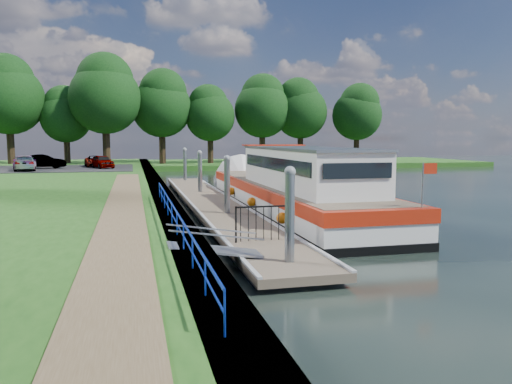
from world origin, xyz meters
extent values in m
plane|color=black|center=(0.00, 0.00, 0.00)|extent=(160.00, 160.00, 0.00)
cube|color=#473D2D|center=(-2.55, 15.00, 0.39)|extent=(1.10, 90.00, 0.78)
cube|color=#1F4D16|center=(12.00, 52.00, 0.30)|extent=(60.00, 18.00, 0.60)
cube|color=brown|center=(-4.40, 8.00, 0.80)|extent=(1.60, 40.00, 0.05)
cube|color=black|center=(-11.00, 38.00, 0.81)|extent=(14.00, 12.00, 0.06)
cube|color=#0C2DBF|center=(-2.75, 3.00, 1.48)|extent=(0.04, 18.00, 0.04)
cube|color=#0C2DBF|center=(-2.75, 3.00, 1.12)|extent=(0.03, 18.00, 0.03)
cylinder|color=#0C2DBF|center=(-2.75, -6.00, 1.14)|extent=(0.04, 0.04, 0.72)
cylinder|color=#0C2DBF|center=(-2.75, -4.00, 1.14)|extent=(0.04, 0.04, 0.72)
cylinder|color=#0C2DBF|center=(-2.75, -2.00, 1.14)|extent=(0.04, 0.04, 0.72)
cylinder|color=#0C2DBF|center=(-2.75, 0.00, 1.14)|extent=(0.04, 0.04, 0.72)
cylinder|color=#0C2DBF|center=(-2.75, 2.00, 1.14)|extent=(0.04, 0.04, 0.72)
cylinder|color=#0C2DBF|center=(-2.75, 4.00, 1.14)|extent=(0.04, 0.04, 0.72)
cylinder|color=#0C2DBF|center=(-2.75, 6.00, 1.14)|extent=(0.04, 0.04, 0.72)
cylinder|color=#0C2DBF|center=(-2.75, 8.00, 1.14)|extent=(0.04, 0.04, 0.72)
cylinder|color=#0C2DBF|center=(-2.75, 10.00, 1.14)|extent=(0.04, 0.04, 0.72)
cylinder|color=#0C2DBF|center=(-2.75, 12.00, 1.14)|extent=(0.04, 0.04, 0.72)
cube|color=brown|center=(0.00, 13.00, 0.28)|extent=(2.50, 30.00, 0.24)
cube|color=#9EA0A3|center=(0.00, 1.00, 0.05)|extent=(2.30, 5.00, 0.30)
cube|color=#9EA0A3|center=(0.00, 9.00, 0.05)|extent=(2.30, 5.00, 0.30)
cube|color=#9EA0A3|center=(0.00, 17.00, 0.05)|extent=(2.30, 5.00, 0.30)
cube|color=#9EA0A3|center=(0.00, 25.00, 0.05)|extent=(2.30, 5.00, 0.30)
cube|color=#9EA0A3|center=(1.19, 13.00, 0.43)|extent=(0.12, 30.00, 0.06)
cube|color=#9EA0A3|center=(-1.19, 13.00, 0.43)|extent=(0.12, 30.00, 0.06)
cylinder|color=gray|center=(0.00, -0.50, 1.10)|extent=(0.26, 0.26, 3.40)
sphere|color=gray|center=(0.00, -0.50, 2.80)|extent=(0.30, 0.30, 0.30)
cylinder|color=gray|center=(0.00, 8.50, 1.10)|extent=(0.26, 0.26, 3.40)
sphere|color=gray|center=(0.00, 8.50, 2.80)|extent=(0.30, 0.30, 0.30)
cylinder|color=gray|center=(0.00, 17.50, 1.10)|extent=(0.26, 0.26, 3.40)
sphere|color=gray|center=(0.00, 17.50, 2.80)|extent=(0.30, 0.30, 0.30)
cylinder|color=gray|center=(0.00, 26.50, 1.10)|extent=(0.26, 0.26, 3.40)
sphere|color=gray|center=(0.00, 26.50, 2.80)|extent=(0.30, 0.30, 0.30)
cube|color=#A5A8AD|center=(-1.85, 0.50, 0.60)|extent=(2.58, 1.00, 0.43)
cube|color=#A5A8AD|center=(-1.85, 0.02, 1.10)|extent=(2.58, 0.04, 0.41)
cube|color=#A5A8AD|center=(-1.85, 0.98, 1.10)|extent=(2.58, 0.04, 0.41)
cube|color=black|center=(-0.90, 2.20, 0.98)|extent=(0.05, 0.05, 1.15)
cube|color=black|center=(0.90, 2.20, 0.98)|extent=(0.05, 0.05, 1.15)
cube|color=black|center=(0.00, 2.20, 1.52)|extent=(1.85, 0.05, 0.05)
cube|color=black|center=(-0.75, 2.20, 0.98)|extent=(0.02, 0.02, 1.10)
cube|color=black|center=(-0.50, 2.20, 0.98)|extent=(0.02, 0.02, 1.10)
cube|color=black|center=(-0.25, 2.20, 0.98)|extent=(0.02, 0.02, 1.10)
cube|color=black|center=(0.00, 2.20, 0.98)|extent=(0.02, 0.02, 1.10)
cube|color=black|center=(0.25, 2.20, 0.98)|extent=(0.02, 0.02, 1.10)
cube|color=black|center=(0.50, 2.20, 0.98)|extent=(0.02, 0.02, 1.10)
cube|color=black|center=(0.75, 2.20, 0.98)|extent=(0.02, 0.02, 1.10)
cube|color=black|center=(3.60, 11.06, 0.02)|extent=(4.00, 20.00, 0.55)
cube|color=silver|center=(3.60, 11.06, 0.62)|extent=(3.96, 19.90, 0.65)
cube|color=#A81F0B|center=(3.60, 11.06, 1.18)|extent=(4.04, 20.00, 0.48)
cube|color=brown|center=(3.60, 11.06, 1.42)|extent=(3.68, 19.20, 0.04)
cone|color=silver|center=(3.60, 21.46, 0.55)|extent=(4.00, 1.50, 4.00)
cube|color=silver|center=(3.60, 8.56, 2.30)|extent=(3.00, 11.00, 1.75)
cube|color=gray|center=(3.60, 8.56, 3.22)|extent=(3.10, 11.20, 0.10)
cube|color=black|center=(2.08, 8.56, 2.55)|extent=(0.04, 10.00, 0.55)
cube|color=black|center=(5.12, 8.56, 2.55)|extent=(0.04, 10.00, 0.55)
cube|color=black|center=(3.60, 14.11, 2.55)|extent=(2.60, 0.04, 0.55)
cube|color=black|center=(3.60, 3.01, 2.55)|extent=(2.60, 0.04, 0.55)
cube|color=#A81F0B|center=(3.60, 13.76, 3.30)|extent=(3.20, 1.60, 0.06)
cylinder|color=gray|center=(5.10, 1.36, 2.15)|extent=(0.05, 0.05, 1.50)
cube|color=#A81F0B|center=(5.35, 1.36, 2.70)|extent=(0.50, 0.02, 0.35)
sphere|color=orange|center=(1.48, 5.06, 0.65)|extent=(0.44, 0.44, 0.44)
sphere|color=orange|center=(1.48, 10.06, 0.65)|extent=(0.44, 0.44, 0.44)
sphere|color=orange|center=(1.48, 15.06, 0.65)|extent=(0.44, 0.44, 0.44)
imported|color=#594C47|center=(2.40, 4.33, 2.30)|extent=(0.58, 0.72, 1.72)
cylinder|color=#332316|center=(-17.49, 49.36, 2.70)|extent=(0.83, 0.83, 4.21)
sphere|color=black|center=(-17.49, 49.36, 8.08)|extent=(7.95, 7.95, 7.95)
sphere|color=black|center=(-17.71, 49.47, 10.07)|extent=(6.31, 6.31, 6.31)
cylinder|color=#332316|center=(-11.50, 49.87, 2.15)|extent=(0.70, 0.70, 3.10)
sphere|color=black|center=(-11.50, 49.87, 6.11)|extent=(5.85, 5.85, 5.85)
sphere|color=black|center=(-11.67, 50.04, 7.57)|extent=(4.65, 4.65, 4.65)
cylinder|color=#332316|center=(-6.89, 47.36, 2.75)|extent=(0.84, 0.84, 4.29)
sphere|color=black|center=(-6.89, 47.36, 8.23)|extent=(8.10, 8.10, 8.10)
sphere|color=black|center=(-6.84, 47.51, 10.25)|extent=(6.44, 6.44, 6.44)
cylinder|color=#332316|center=(-0.41, 49.36, 2.52)|extent=(0.79, 0.79, 3.83)
sphere|color=black|center=(-0.41, 49.36, 7.42)|extent=(7.24, 7.24, 7.24)
sphere|color=black|center=(-0.22, 49.13, 9.23)|extent=(5.75, 5.75, 5.75)
cylinder|color=#332316|center=(5.49, 49.09, 2.23)|extent=(0.72, 0.72, 3.26)
sphere|color=black|center=(5.49, 49.09, 6.40)|extent=(6.16, 6.16, 6.16)
sphere|color=black|center=(5.30, 49.34, 7.93)|extent=(4.89, 4.89, 4.89)
cylinder|color=#332316|center=(12.25, 49.38, 2.49)|extent=(0.78, 0.78, 3.77)
sphere|color=black|center=(12.25, 49.38, 7.31)|extent=(7.13, 7.13, 7.13)
sphere|color=black|center=(12.38, 49.62, 9.09)|extent=(5.66, 5.66, 5.66)
cylinder|color=#332316|center=(17.42, 49.40, 2.42)|extent=(0.77, 0.77, 3.65)
sphere|color=black|center=(17.42, 49.40, 7.09)|extent=(6.89, 6.89, 6.89)
sphere|color=black|center=(17.07, 49.41, 8.81)|extent=(5.47, 5.47, 5.47)
cylinder|color=#332316|center=(24.52, 47.52, 2.30)|extent=(0.74, 0.74, 3.41)
sphere|color=black|center=(24.52, 47.52, 6.66)|extent=(6.43, 6.43, 6.43)
sphere|color=black|center=(24.75, 47.30, 8.26)|extent=(5.11, 5.11, 5.11)
imported|color=#999999|center=(-6.82, 37.21, 1.46)|extent=(2.61, 3.96, 1.25)
imported|color=#999999|center=(-12.22, 37.80, 1.50)|extent=(4.02, 1.43, 1.32)
imported|color=#999999|center=(-13.30, 34.97, 1.50)|extent=(2.62, 4.83, 1.33)
imported|color=#999999|center=(-7.69, 39.81, 1.39)|extent=(2.39, 4.21, 1.11)
camera|label=1|loc=(-3.99, -12.92, 3.66)|focal=35.00mm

